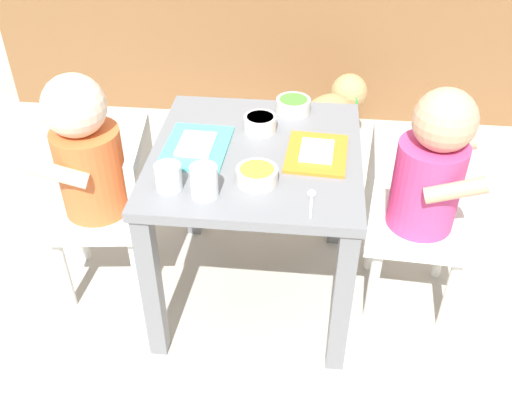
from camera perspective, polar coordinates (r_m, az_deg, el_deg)
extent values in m
plane|color=#B2ADA3|center=(1.74, 0.00, -8.10)|extent=(7.00, 7.00, 0.00)
cube|color=slate|center=(1.44, 0.00, 4.84)|extent=(0.52, 0.55, 0.03)
cube|color=slate|center=(1.44, -10.19, -7.99)|extent=(0.04, 0.04, 0.45)
cube|color=slate|center=(1.40, 8.39, -9.41)|extent=(0.04, 0.04, 0.45)
cube|color=slate|center=(1.81, -6.42, 3.06)|extent=(0.04, 0.04, 0.45)
cube|color=slate|center=(1.78, 8.18, 2.19)|extent=(0.04, 0.04, 0.45)
cube|color=silver|center=(1.64, -15.06, -0.50)|extent=(0.31, 0.31, 0.02)
cube|color=silver|center=(1.55, -11.16, 3.01)|extent=(0.05, 0.27, 0.22)
cylinder|color=#D86633|center=(1.57, -15.80, 3.19)|extent=(0.17, 0.17, 0.24)
sphere|color=beige|center=(1.48, -17.41, 9.26)|extent=(0.16, 0.16, 0.16)
cylinder|color=silver|center=(1.83, -16.82, -1.95)|extent=(0.03, 0.03, 0.25)
cylinder|color=silver|center=(1.68, -18.30, -6.27)|extent=(0.03, 0.03, 0.25)
cylinder|color=silver|center=(1.78, -10.63, -1.95)|extent=(0.03, 0.03, 0.25)
cylinder|color=silver|center=(1.64, -11.57, -6.40)|extent=(0.03, 0.03, 0.25)
cylinder|color=beige|center=(1.63, -17.12, 6.80)|extent=(0.15, 0.06, 0.09)
cylinder|color=beige|center=(1.48, -18.78, 2.93)|extent=(0.15, 0.06, 0.09)
cube|color=silver|center=(1.60, 15.56, -1.88)|extent=(0.29, 0.29, 0.02)
cube|color=silver|center=(1.51, 11.51, 2.05)|extent=(0.04, 0.27, 0.22)
cylinder|color=#D83F7F|center=(1.52, 16.34, 1.84)|extent=(0.17, 0.17, 0.24)
sphere|color=tan|center=(1.43, 18.03, 7.92)|extent=(0.15, 0.15, 0.15)
cylinder|color=silver|center=(1.63, 18.48, -8.11)|extent=(0.03, 0.03, 0.25)
cylinder|color=silver|center=(1.78, 17.83, -3.55)|extent=(0.03, 0.03, 0.25)
cylinder|color=silver|center=(1.60, 11.41, -7.57)|extent=(0.03, 0.03, 0.25)
cylinder|color=silver|center=(1.75, 11.40, -2.98)|extent=(0.03, 0.03, 0.25)
cylinder|color=tan|center=(1.42, 18.96, 1.37)|extent=(0.15, 0.05, 0.09)
cylinder|color=tan|center=(1.58, 18.22, 5.41)|extent=(0.15, 0.05, 0.09)
ellipsoid|color=tan|center=(2.15, 6.75, 7.99)|extent=(0.31, 0.36, 0.19)
sphere|color=tan|center=(2.27, 9.11, 10.88)|extent=(0.14, 0.14, 0.14)
sphere|color=black|center=(2.31, 9.65, 11.20)|extent=(0.06, 0.06, 0.06)
torus|color=green|center=(2.25, 8.64, 10.21)|extent=(0.12, 0.08, 0.12)
sphere|color=tan|center=(2.01, 4.78, 7.27)|extent=(0.05, 0.05, 0.05)
cylinder|color=tan|center=(2.26, 8.74, 5.42)|extent=(0.04, 0.04, 0.11)
cylinder|color=tan|center=(2.30, 6.37, 6.25)|extent=(0.04, 0.04, 0.11)
cylinder|color=tan|center=(2.13, 6.63, 3.44)|extent=(0.04, 0.04, 0.11)
cylinder|color=tan|center=(2.18, 4.17, 4.35)|extent=(0.04, 0.04, 0.11)
cube|color=#4CC6BC|center=(1.46, -5.86, 5.69)|extent=(0.16, 0.22, 0.01)
cube|color=white|center=(1.45, -5.88, 5.96)|extent=(0.09, 0.12, 0.01)
cube|color=orange|center=(1.43, 5.96, 5.05)|extent=(0.16, 0.20, 0.01)
cube|color=white|center=(1.43, 5.98, 5.32)|extent=(0.09, 0.11, 0.01)
cylinder|color=white|center=(1.31, -8.57, 2.73)|extent=(0.06, 0.06, 0.06)
cylinder|color=silver|center=(1.31, -8.54, 2.40)|extent=(0.05, 0.05, 0.04)
cylinder|color=white|center=(1.27, -5.11, 2.31)|extent=(0.06, 0.06, 0.07)
cylinder|color=silver|center=(1.28, -5.07, 1.79)|extent=(0.05, 0.05, 0.05)
cylinder|color=silver|center=(1.52, 0.29, 8.00)|extent=(0.08, 0.08, 0.04)
cylinder|color=#D84C33|center=(1.51, 0.30, 8.57)|extent=(0.07, 0.07, 0.01)
cylinder|color=silver|center=(1.32, 0.10, 2.92)|extent=(0.10, 0.10, 0.04)
cylinder|color=gold|center=(1.31, 0.10, 3.44)|extent=(0.08, 0.08, 0.01)
cylinder|color=silver|center=(1.61, 3.67, 9.70)|extent=(0.09, 0.09, 0.04)
cylinder|color=#4C8C33|center=(1.60, 3.69, 10.21)|extent=(0.08, 0.08, 0.01)
cylinder|color=silver|center=(1.26, 5.41, -0.12)|extent=(0.01, 0.08, 0.01)
ellipsoid|color=silver|center=(1.29, 5.49, 1.15)|extent=(0.02, 0.03, 0.01)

